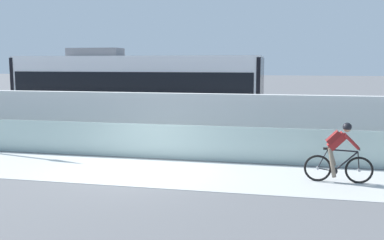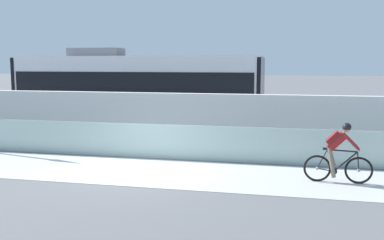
{
  "view_description": "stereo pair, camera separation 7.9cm",
  "coord_description": "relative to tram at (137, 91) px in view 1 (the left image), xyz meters",
  "views": [
    {
      "loc": [
        4.31,
        -12.02,
        3.16
      ],
      "look_at": [
        1.15,
        2.35,
        1.25
      ],
      "focal_mm": 41.46,
      "sensor_mm": 36.0,
      "label": 1
    },
    {
      "loc": [
        4.38,
        -12.0,
        3.16
      ],
      "look_at": [
        1.15,
        2.35,
        1.25
      ],
      "focal_mm": 41.46,
      "sensor_mm": 36.0,
      "label": 2
    }
  ],
  "objects": [
    {
      "name": "concrete_barrier_wall",
      "position": [
        2.35,
        -3.2,
        -0.87
      ],
      "size": [
        32.0,
        0.36,
        2.05
      ],
      "primitive_type": "cube",
      "color": "silver",
      "rests_on": "ground"
    },
    {
      "name": "tram_rail_near",
      "position": [
        2.35,
        -0.72,
        -1.89
      ],
      "size": [
        32.0,
        0.08,
        0.01
      ],
      "primitive_type": "cube",
      "color": "#595654",
      "rests_on": "ground"
    },
    {
      "name": "ground_plane",
      "position": [
        2.35,
        -6.85,
        -1.89
      ],
      "size": [
        200.0,
        200.0,
        0.0
      ],
      "primitive_type": "plane",
      "color": "slate"
    },
    {
      "name": "cyclist_on_bike",
      "position": [
        7.98,
        -6.85,
        -1.09
      ],
      "size": [
        1.77,
        0.58,
        1.61
      ],
      "color": "black",
      "rests_on": "ground"
    },
    {
      "name": "tram",
      "position": [
        0.0,
        0.0,
        0.0
      ],
      "size": [
        11.06,
        2.54,
        3.81
      ],
      "color": "silver",
      "rests_on": "ground"
    },
    {
      "name": "glass_parapet",
      "position": [
        2.35,
        -5.0,
        -1.32
      ],
      "size": [
        32.0,
        0.05,
        1.14
      ],
      "primitive_type": "cube",
      "color": "#ADC6C1",
      "rests_on": "ground"
    },
    {
      "name": "tram_rail_far",
      "position": [
        2.35,
        0.72,
        -1.89
      ],
      "size": [
        32.0,
        0.08,
        0.01
      ],
      "primitive_type": "cube",
      "color": "#595654",
      "rests_on": "ground"
    },
    {
      "name": "bike_path_deck",
      "position": [
        2.35,
        -6.85,
        -1.89
      ],
      "size": [
        32.0,
        3.2,
        0.01
      ],
      "primitive_type": "cube",
      "color": "silver",
      "rests_on": "ground"
    }
  ]
}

